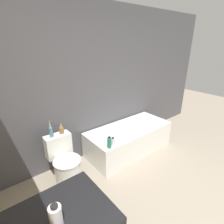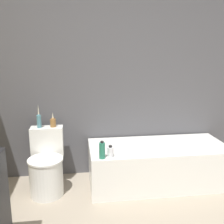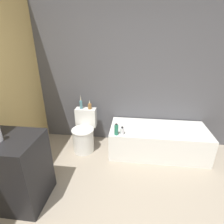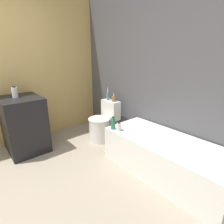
{
  "view_description": "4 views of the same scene",
  "coord_description": "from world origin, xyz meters",
  "px_view_note": "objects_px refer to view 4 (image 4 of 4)",
  "views": [
    {
      "loc": [
        -1.41,
        -0.23,
        2.0
      ],
      "look_at": [
        0.21,
        1.8,
        0.95
      ],
      "focal_mm": 28.0,
      "sensor_mm": 36.0,
      "label": 1
    },
    {
      "loc": [
        -0.27,
        -1.01,
        1.61
      ],
      "look_at": [
        0.09,
        1.66,
        0.97
      ],
      "focal_mm": 42.0,
      "sensor_mm": 36.0,
      "label": 2
    },
    {
      "loc": [
        0.2,
        -0.86,
        1.93
      ],
      "look_at": [
        -0.1,
        1.65,
        0.85
      ],
      "focal_mm": 28.0,
      "sensor_mm": 36.0,
      "label": 3
    },
    {
      "loc": [
        1.77,
        0.03,
        1.53
      ],
      "look_at": [
        -0.14,
        1.65,
        0.71
      ],
      "focal_mm": 28.0,
      "sensor_mm": 36.0,
      "label": 4
    }
  ],
  "objects_px": {
    "soap_bottle_glass": "(15,92)",
    "shampoo_bottle_short": "(119,127)",
    "shampoo_bottle_tall": "(113,123)",
    "vase_gold": "(108,95)",
    "toilet": "(102,124)",
    "vase_silver": "(114,98)",
    "bathtub": "(165,156)"
  },
  "relations": [
    {
      "from": "vase_gold",
      "to": "soap_bottle_glass",
      "type": "bearing_deg",
      "value": -108.7
    },
    {
      "from": "bathtub",
      "to": "vase_gold",
      "type": "bearing_deg",
      "value": 173.38
    },
    {
      "from": "bathtub",
      "to": "vase_silver",
      "type": "relative_size",
      "value": 9.45
    },
    {
      "from": "bathtub",
      "to": "soap_bottle_glass",
      "type": "distance_m",
      "value": 2.4
    },
    {
      "from": "shampoo_bottle_tall",
      "to": "vase_gold",
      "type": "bearing_deg",
      "value": 146.4
    },
    {
      "from": "toilet",
      "to": "vase_gold",
      "type": "xyz_separation_m",
      "value": [
        -0.08,
        0.2,
        0.51
      ]
    },
    {
      "from": "vase_gold",
      "to": "shampoo_bottle_short",
      "type": "xyz_separation_m",
      "value": [
        0.79,
        -0.43,
        -0.27
      ]
    },
    {
      "from": "vase_gold",
      "to": "shampoo_bottle_tall",
      "type": "height_order",
      "value": "vase_gold"
    },
    {
      "from": "vase_silver",
      "to": "shampoo_bottle_tall",
      "type": "relative_size",
      "value": 0.91
    },
    {
      "from": "toilet",
      "to": "vase_gold",
      "type": "height_order",
      "value": "vase_gold"
    },
    {
      "from": "toilet",
      "to": "shampoo_bottle_short",
      "type": "distance_m",
      "value": 0.78
    },
    {
      "from": "bathtub",
      "to": "shampoo_bottle_short",
      "type": "relative_size",
      "value": 12.87
    },
    {
      "from": "shampoo_bottle_tall",
      "to": "shampoo_bottle_short",
      "type": "xyz_separation_m",
      "value": [
        0.09,
        0.03,
        -0.03
      ]
    },
    {
      "from": "toilet",
      "to": "soap_bottle_glass",
      "type": "bearing_deg",
      "value": -114.49
    },
    {
      "from": "toilet",
      "to": "shampoo_bottle_tall",
      "type": "bearing_deg",
      "value": -23.4
    },
    {
      "from": "vase_silver",
      "to": "shampoo_bottle_short",
      "type": "bearing_deg",
      "value": -35.13
    },
    {
      "from": "soap_bottle_glass",
      "to": "shampoo_bottle_tall",
      "type": "xyz_separation_m",
      "value": [
        1.18,
        0.98,
        -0.4
      ]
    },
    {
      "from": "toilet",
      "to": "vase_silver",
      "type": "xyz_separation_m",
      "value": [
        0.08,
        0.21,
        0.47
      ]
    },
    {
      "from": "bathtub",
      "to": "vase_gold",
      "type": "xyz_separation_m",
      "value": [
        -1.41,
        0.16,
        0.57
      ]
    },
    {
      "from": "soap_bottle_glass",
      "to": "vase_gold",
      "type": "distance_m",
      "value": 1.53
    },
    {
      "from": "bathtub",
      "to": "soap_bottle_glass",
      "type": "bearing_deg",
      "value": -145.98
    },
    {
      "from": "soap_bottle_glass",
      "to": "vase_silver",
      "type": "height_order",
      "value": "soap_bottle_glass"
    },
    {
      "from": "toilet",
      "to": "shampoo_bottle_tall",
      "type": "distance_m",
      "value": 0.72
    },
    {
      "from": "soap_bottle_glass",
      "to": "toilet",
      "type": "bearing_deg",
      "value": 65.51
    },
    {
      "from": "vase_gold",
      "to": "vase_silver",
      "type": "height_order",
      "value": "vase_gold"
    },
    {
      "from": "toilet",
      "to": "shampoo_bottle_short",
      "type": "relative_size",
      "value": 5.6
    },
    {
      "from": "bathtub",
      "to": "shampoo_bottle_short",
      "type": "distance_m",
      "value": 0.74
    },
    {
      "from": "soap_bottle_glass",
      "to": "shampoo_bottle_short",
      "type": "xyz_separation_m",
      "value": [
        1.28,
        1.01,
        -0.43
      ]
    },
    {
      "from": "soap_bottle_glass",
      "to": "shampoo_bottle_tall",
      "type": "height_order",
      "value": "soap_bottle_glass"
    },
    {
      "from": "bathtub",
      "to": "soap_bottle_glass",
      "type": "relative_size",
      "value": 9.35
    },
    {
      "from": "toilet",
      "to": "vase_gold",
      "type": "relative_size",
      "value": 2.58
    },
    {
      "from": "vase_gold",
      "to": "shampoo_bottle_tall",
      "type": "xyz_separation_m",
      "value": [
        0.7,
        -0.46,
        -0.23
      ]
    }
  ]
}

